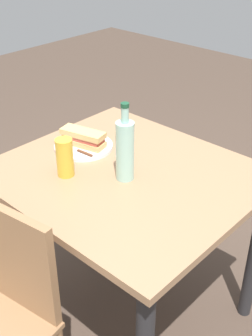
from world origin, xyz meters
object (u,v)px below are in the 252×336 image
Objects in this scene: knife_near at (78,150)px; water_bottle at (125,149)px; baguette_sandwich_near at (83,138)px; dining_table at (126,200)px; plate_near at (84,146)px; beer_glass at (65,157)px.

water_bottle is at bearing 179.40° from knife_near.
knife_near is at bearing 114.61° from baguette_sandwich_near.
plate_near is (0.27, -0.02, 0.14)m from dining_table.
dining_table is at bearing 174.88° from plate_near.
dining_table is at bearing -173.14° from knife_near.
plate_near is 0.04m from baguette_sandwich_near.
dining_table is 4.73× the size of baguette_sandwich_near.
plate_near reaches higher than dining_table.
knife_near is (-0.02, 0.05, 0.01)m from plate_near.
beer_glass is (0.18, 0.14, -0.05)m from water_bottle.
water_bottle is at bearing 169.14° from baguette_sandwich_near.
baguette_sandwich_near is at bearing 176.42° from plate_near.
water_bottle is at bearing 169.14° from plate_near.
baguette_sandwich_near is at bearing -10.86° from water_bottle.
baguette_sandwich_near reaches higher than plate_near.
baguette_sandwich_near is 0.07m from knife_near.
plate_near is 0.32m from water_bottle.
baguette_sandwich_near reaches higher than knife_near.
dining_table is 0.30m from plate_near.
beer_glass is at bearing 119.77° from plate_near.
plate_near is at bearing -3.58° from baguette_sandwich_near.
plate_near is 0.23m from beer_glass.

